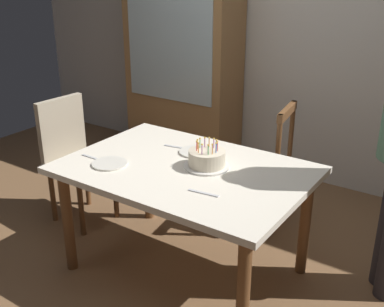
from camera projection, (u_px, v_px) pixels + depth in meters
name	position (u px, v px, depth m)	size (l,w,h in m)	color
ground	(186.00, 269.00, 3.15)	(6.40, 6.40, 0.00)	brown
back_wall	(308.00, 36.00, 4.08)	(6.40, 0.10, 2.60)	beige
dining_table	(185.00, 180.00, 2.91)	(1.48, 1.02, 0.74)	silver
birthday_cake	(207.00, 159.00, 2.85)	(0.28, 0.28, 0.17)	silver
plate_near_celebrant	(110.00, 164.00, 2.91)	(0.22, 0.22, 0.01)	silver
plate_far_side	(196.00, 152.00, 3.08)	(0.22, 0.22, 0.01)	silver
fork_near_celebrant	(92.00, 158.00, 3.00)	(0.18, 0.02, 0.01)	silver
fork_far_side	(176.00, 147.00, 3.17)	(0.18, 0.02, 0.01)	silver
fork_near_guest	(203.00, 193.00, 2.55)	(0.18, 0.02, 0.01)	silver
chair_spindle_back	(260.00, 168.00, 3.56)	(0.50, 0.50, 0.95)	beige
chair_upholstered	(73.00, 154.00, 3.62)	(0.47, 0.47, 0.95)	tan
china_cabinet	(183.00, 67.00, 4.56)	(1.10, 0.45, 1.90)	#9E7042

